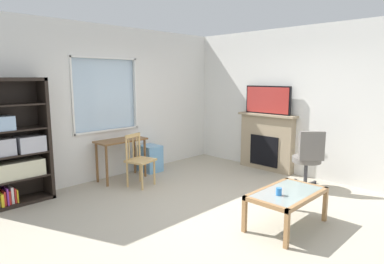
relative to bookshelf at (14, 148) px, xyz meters
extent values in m
cube|color=#B2A893|center=(1.84, -2.27, -0.85)|extent=(5.89, 6.01, 0.02)
cube|color=silver|center=(1.84, 0.24, -0.40)|extent=(4.89, 0.12, 0.88)
cube|color=silver|center=(1.84, 0.24, 1.66)|extent=(4.89, 0.12, 0.57)
cube|color=silver|center=(0.20, 0.24, 0.71)|extent=(1.61, 0.12, 1.34)
cube|color=silver|center=(3.29, 0.24, 0.71)|extent=(1.99, 0.12, 1.34)
cube|color=silver|center=(1.65, 0.25, 0.71)|extent=(1.29, 0.02, 1.34)
cube|color=white|center=(1.65, 0.18, 0.05)|extent=(1.35, 0.06, 0.03)
cube|color=white|center=(1.65, 0.18, 1.36)|extent=(1.35, 0.06, 0.03)
cube|color=white|center=(1.01, 0.18, 0.71)|extent=(0.03, 0.06, 1.34)
cube|color=white|center=(2.29, 0.18, 0.71)|extent=(0.03, 0.06, 1.34)
cube|color=silver|center=(4.34, -2.27, 0.55)|extent=(0.12, 5.21, 2.79)
cube|color=black|center=(0.45, -0.01, 0.09)|extent=(0.05, 0.38, 1.86)
cube|color=black|center=(0.02, -0.01, 0.99)|extent=(0.90, 0.38, 0.05)
cube|color=black|center=(0.02, -0.01, -0.82)|extent=(0.90, 0.38, 0.05)
cube|color=black|center=(0.02, 0.17, 0.09)|extent=(0.90, 0.02, 1.86)
cube|color=black|center=(0.02, -0.01, -0.45)|extent=(0.85, 0.36, 0.02)
cube|color=black|center=(0.02, -0.01, -0.09)|extent=(0.85, 0.36, 0.02)
cube|color=black|center=(0.02, -0.01, 0.27)|extent=(0.85, 0.36, 0.02)
cube|color=black|center=(0.02, -0.01, 0.63)|extent=(0.85, 0.36, 0.02)
cube|color=beige|center=(0.02, -0.02, -0.32)|extent=(0.69, 0.29, 0.25)
cube|color=#B2B2BC|center=(-0.20, -0.02, 0.04)|extent=(0.36, 0.27, 0.24)
cube|color=#B2B2BC|center=(0.21, -0.02, 0.04)|extent=(0.37, 0.32, 0.24)
cube|color=yellow|center=(-0.26, -0.03, -0.70)|extent=(0.04, 0.30, 0.19)
cube|color=red|center=(-0.22, -0.03, -0.69)|extent=(0.03, 0.25, 0.21)
cube|color=purple|center=(-0.19, -0.03, -0.67)|extent=(0.02, 0.28, 0.25)
cube|color=red|center=(-0.16, -0.03, -0.69)|extent=(0.03, 0.24, 0.20)
cube|color=white|center=(-0.12, -0.03, -0.67)|extent=(0.03, 0.22, 0.24)
cube|color=red|center=(-0.08, -0.03, -0.68)|extent=(0.02, 0.22, 0.22)
cube|color=yellow|center=(-0.05, -0.03, -0.70)|extent=(0.02, 0.23, 0.19)
cube|color=brown|center=(1.75, -0.11, -0.11)|extent=(0.92, 0.43, 0.03)
cylinder|color=brown|center=(1.34, -0.28, -0.48)|extent=(0.04, 0.04, 0.72)
cylinder|color=brown|center=(2.15, -0.28, -0.48)|extent=(0.04, 0.04, 0.72)
cylinder|color=brown|center=(1.34, 0.05, -0.48)|extent=(0.04, 0.04, 0.72)
cylinder|color=brown|center=(2.15, 0.05, -0.48)|extent=(0.04, 0.04, 0.72)
cube|color=tan|center=(1.77, -0.66, -0.39)|extent=(0.51, 0.49, 0.04)
cylinder|color=tan|center=(1.65, -0.86, -0.63)|extent=(0.04, 0.04, 0.43)
cylinder|color=tan|center=(1.97, -0.77, -0.63)|extent=(0.04, 0.04, 0.43)
cylinder|color=tan|center=(1.57, -0.55, -0.63)|extent=(0.04, 0.04, 0.43)
cylinder|color=tan|center=(1.89, -0.46, -0.63)|extent=(0.04, 0.04, 0.43)
cylinder|color=tan|center=(1.57, -0.55, -0.17)|extent=(0.04, 0.04, 0.45)
cylinder|color=tan|center=(1.89, -0.46, -0.17)|extent=(0.04, 0.04, 0.45)
cube|color=tan|center=(1.73, -0.51, 0.03)|extent=(0.36, 0.13, 0.06)
cylinder|color=tan|center=(1.63, -0.53, -0.20)|extent=(0.02, 0.02, 0.35)
cylinder|color=tan|center=(1.73, -0.51, -0.20)|extent=(0.02, 0.02, 0.35)
cylinder|color=tan|center=(1.83, -0.48, -0.20)|extent=(0.02, 0.02, 0.35)
cube|color=#72ADDB|center=(2.45, -0.06, -0.58)|extent=(0.35, 0.40, 0.52)
cube|color=tan|center=(4.19, -1.64, -0.29)|extent=(0.18, 1.15, 1.10)
cube|color=black|center=(4.10, -1.64, -0.44)|extent=(0.03, 0.63, 0.61)
cube|color=tan|center=(4.17, -1.64, 0.28)|extent=(0.26, 1.25, 0.04)
cube|color=black|center=(4.17, -1.64, 0.58)|extent=(0.05, 0.99, 0.56)
cube|color=#B2332D|center=(4.14, -1.64, 0.58)|extent=(0.01, 0.94, 0.51)
cylinder|color=slate|center=(3.73, -2.71, -0.36)|extent=(0.48, 0.48, 0.09)
cube|color=slate|center=(3.57, -2.86, -0.08)|extent=(0.33, 0.35, 0.48)
cylinder|color=#38383D|center=(3.73, -2.71, -0.60)|extent=(0.06, 0.06, 0.42)
cube|color=#38383D|center=(3.64, -2.61, -0.81)|extent=(0.22, 0.23, 0.03)
cylinder|color=#38383D|center=(3.54, -2.51, -0.82)|extent=(0.05, 0.05, 0.05)
cube|color=#38383D|center=(3.61, -2.77, -0.81)|extent=(0.27, 0.15, 0.03)
cylinder|color=#38383D|center=(3.48, -2.83, -0.82)|extent=(0.05, 0.05, 0.05)
cube|color=#38383D|center=(3.75, -2.85, -0.81)|extent=(0.07, 0.28, 0.03)
cylinder|color=#38383D|center=(3.77, -2.99, -0.82)|extent=(0.05, 0.05, 0.05)
cube|color=#38383D|center=(3.87, -2.73, -0.81)|extent=(0.28, 0.09, 0.03)
cylinder|color=#38383D|center=(4.01, -2.76, -0.82)|extent=(0.05, 0.05, 0.05)
cube|color=#38383D|center=(3.80, -2.59, -0.81)|extent=(0.17, 0.26, 0.03)
cylinder|color=#38383D|center=(3.87, -2.46, -0.82)|extent=(0.05, 0.05, 0.05)
cube|color=#8C9E99|center=(2.11, -3.25, -0.40)|extent=(0.95, 0.51, 0.02)
cube|color=#A37547|center=(2.11, -3.53, -0.41)|extent=(1.05, 0.05, 0.05)
cube|color=#A37547|center=(2.11, -2.96, -0.41)|extent=(1.05, 0.05, 0.05)
cube|color=#A37547|center=(1.61, -3.25, -0.41)|extent=(0.05, 0.61, 0.05)
cube|color=#A37547|center=(2.60, -3.25, -0.41)|extent=(0.05, 0.61, 0.05)
cube|color=#A37547|center=(1.61, -3.53, -0.64)|extent=(0.05, 0.05, 0.41)
cube|color=#A37547|center=(2.60, -3.53, -0.64)|extent=(0.05, 0.05, 0.41)
cube|color=#A37547|center=(1.61, -2.96, -0.64)|extent=(0.05, 0.05, 0.41)
cube|color=#A37547|center=(2.60, -2.96, -0.64)|extent=(0.05, 0.05, 0.41)
cylinder|color=#337FD6|center=(1.92, -3.23, -0.34)|extent=(0.07, 0.07, 0.09)
camera|label=1|loc=(-1.53, -5.17, 1.02)|focal=30.92mm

